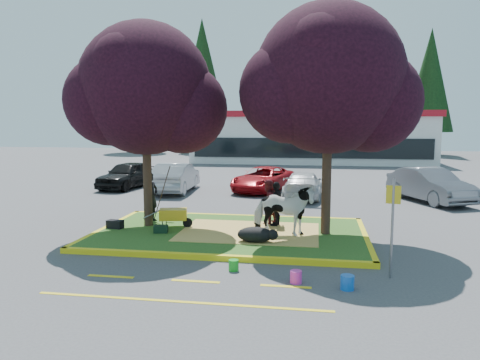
% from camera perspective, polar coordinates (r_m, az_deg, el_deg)
% --- Properties ---
extents(ground, '(90.00, 90.00, 0.00)m').
position_cam_1_polar(ground, '(14.59, -1.19, -6.84)').
color(ground, '#424244').
rests_on(ground, ground).
extents(median_island, '(8.00, 5.00, 0.15)m').
position_cam_1_polar(median_island, '(14.57, -1.19, -6.55)').
color(median_island, '#255219').
rests_on(median_island, ground).
extents(curb_near, '(8.30, 0.16, 0.15)m').
position_cam_1_polar(curb_near, '(12.13, -3.46, -9.39)').
color(curb_near, yellow).
rests_on(curb_near, ground).
extents(curb_far, '(8.30, 0.16, 0.15)m').
position_cam_1_polar(curb_far, '(17.05, 0.40, -4.52)').
color(curb_far, yellow).
rests_on(curb_far, ground).
extents(curb_left, '(0.16, 5.30, 0.15)m').
position_cam_1_polar(curb_left, '(15.82, -15.96, -5.73)').
color(curb_left, yellow).
rests_on(curb_left, ground).
extents(curb_right, '(0.16, 5.30, 0.15)m').
position_cam_1_polar(curb_right, '(14.41, 15.09, -6.96)').
color(curb_right, yellow).
rests_on(curb_right, ground).
extents(straw_bedding, '(4.20, 3.00, 0.01)m').
position_cam_1_polar(straw_bedding, '(14.46, 1.16, -6.33)').
color(straw_bedding, '#E9C460').
rests_on(straw_bedding, median_island).
extents(tree_purple_left, '(5.06, 4.20, 6.51)m').
position_cam_1_polar(tree_purple_left, '(15.30, -11.42, 10.14)').
color(tree_purple_left, black).
rests_on(tree_purple_left, median_island).
extents(tree_purple_right, '(5.30, 4.40, 6.82)m').
position_cam_1_polar(tree_purple_right, '(14.14, 10.85, 11.22)').
color(tree_purple_right, black).
rests_on(tree_purple_right, median_island).
extents(fire_lane_stripe_a, '(1.10, 0.12, 0.01)m').
position_cam_1_polar(fire_lane_stripe_a, '(11.32, -15.47, -11.26)').
color(fire_lane_stripe_a, yellow).
rests_on(fire_lane_stripe_a, ground).
extents(fire_lane_stripe_b, '(1.10, 0.12, 0.01)m').
position_cam_1_polar(fire_lane_stripe_b, '(10.66, -5.44, -12.19)').
color(fire_lane_stripe_b, yellow).
rests_on(fire_lane_stripe_b, ground).
extents(fire_lane_stripe_c, '(1.10, 0.12, 0.01)m').
position_cam_1_polar(fire_lane_stripe_c, '(10.35, 5.60, -12.79)').
color(fire_lane_stripe_c, yellow).
rests_on(fire_lane_stripe_c, ground).
extents(fire_lane_long, '(6.00, 0.10, 0.01)m').
position_cam_1_polar(fire_lane_long, '(9.58, -7.33, -14.50)').
color(fire_lane_long, yellow).
rests_on(fire_lane_long, ground).
extents(retail_building, '(20.40, 8.40, 4.40)m').
position_cam_1_polar(retail_building, '(41.92, 8.60, 5.34)').
color(retail_building, silver).
rests_on(retail_building, ground).
extents(treeline, '(46.58, 7.80, 14.63)m').
position_cam_1_polar(treeline, '(51.71, 8.01, 11.76)').
color(treeline, black).
rests_on(treeline, ground).
extents(cow, '(1.86, 0.91, 1.54)m').
position_cam_1_polar(cow, '(13.87, 5.27, -3.71)').
color(cow, white).
rests_on(cow, median_island).
extents(calf, '(1.07, 0.68, 0.44)m').
position_cam_1_polar(calf, '(13.21, 1.88, -6.67)').
color(calf, black).
rests_on(calf, median_island).
extents(handler, '(0.60, 0.72, 1.68)m').
position_cam_1_polar(handler, '(16.10, -10.81, -2.04)').
color(handler, black).
rests_on(handler, median_island).
extents(visitor_a, '(0.84, 0.90, 1.47)m').
position_cam_1_polar(visitor_a, '(15.48, 3.40, -2.68)').
color(visitor_a, '#4C151C').
rests_on(visitor_a, median_island).
extents(visitor_b, '(0.52, 0.90, 1.45)m').
position_cam_1_polar(visitor_b, '(15.19, 4.48, -2.93)').
color(visitor_b, black).
rests_on(visitor_b, median_island).
extents(wheelbarrow, '(1.56, 0.70, 0.59)m').
position_cam_1_polar(wheelbarrow, '(15.20, -8.11, -4.20)').
color(wheelbarrow, black).
rests_on(wheelbarrow, median_island).
extents(gear_bag_dark, '(0.54, 0.36, 0.26)m').
position_cam_1_polar(gear_bag_dark, '(15.46, -14.99, -5.22)').
color(gear_bag_dark, black).
rests_on(gear_bag_dark, median_island).
extents(gear_bag_green, '(0.46, 0.33, 0.22)m').
position_cam_1_polar(gear_bag_green, '(14.55, -9.63, -5.91)').
color(gear_bag_green, black).
rests_on(gear_bag_green, median_island).
extents(sign_post, '(0.31, 0.12, 2.28)m').
position_cam_1_polar(sign_post, '(11.00, 18.11, -4.41)').
color(sign_post, slate).
rests_on(sign_post, ground).
extents(bucket_green, '(0.27, 0.27, 0.26)m').
position_cam_1_polar(bucket_green, '(11.30, -0.79, -10.35)').
color(bucket_green, green).
rests_on(bucket_green, ground).
extents(bucket_pink, '(0.30, 0.30, 0.28)m').
position_cam_1_polar(bucket_pink, '(10.54, 6.83, -11.65)').
color(bucket_pink, '#EC34AA').
rests_on(bucket_pink, ground).
extents(bucket_blue, '(0.31, 0.31, 0.31)m').
position_cam_1_polar(bucket_blue, '(10.33, 12.95, -12.08)').
color(bucket_blue, blue).
rests_on(bucket_blue, ground).
extents(car_black, '(2.33, 4.36, 1.41)m').
position_cam_1_polar(car_black, '(25.54, -13.58, 0.62)').
color(car_black, black).
rests_on(car_black, ground).
extents(car_silver, '(1.79, 4.54, 1.47)m').
position_cam_1_polar(car_silver, '(23.69, -7.82, 0.32)').
color(car_silver, gray).
rests_on(car_silver, ground).
extents(car_red, '(3.33, 4.88, 1.24)m').
position_cam_1_polar(car_red, '(23.71, 2.88, 0.11)').
color(car_red, '#A00D14').
rests_on(car_red, ground).
extents(car_white, '(1.81, 4.19, 1.20)m').
position_cam_1_polar(car_white, '(21.87, 7.68, -0.59)').
color(car_white, silver).
rests_on(car_white, ground).
extents(car_grey, '(3.28, 4.75, 1.48)m').
position_cam_1_polar(car_grey, '(22.22, 22.13, -0.57)').
color(car_grey, slate).
rests_on(car_grey, ground).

